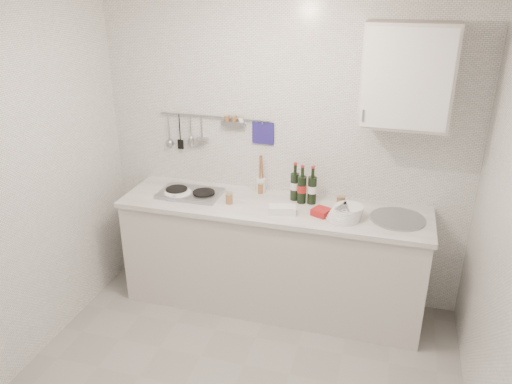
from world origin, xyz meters
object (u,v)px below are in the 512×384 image
plate_stack_hob (177,194)px  plate_stack_sink (346,213)px  wine_bottles (303,184)px  utensil_crock (261,183)px  wall_cabinet (407,75)px

plate_stack_hob → plate_stack_sink: (1.37, -0.04, 0.03)m
plate_stack_hob → plate_stack_sink: plate_stack_sink is taller
wine_bottles → utensil_crock: size_ratio=0.94×
plate_stack_hob → plate_stack_sink: bearing=-1.5°
wall_cabinet → plate_stack_sink: 1.05m
plate_stack_hob → wall_cabinet: bearing=5.8°
wine_bottles → plate_stack_sink: bearing=-30.0°
plate_stack_sink → utensil_crock: 0.80m
wall_cabinet → plate_stack_sink: wall_cabinet is taller
plate_stack_sink → utensil_crock: bearing=157.3°
wine_bottles → utensil_crock: 0.39m
wine_bottles → utensil_crock: (-0.37, 0.10, -0.08)m
wall_cabinet → wine_bottles: size_ratio=2.26×
wine_bottles → utensil_crock: bearing=165.3°
plate_stack_sink → wine_bottles: bearing=150.0°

